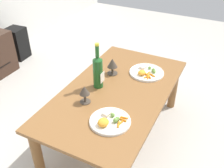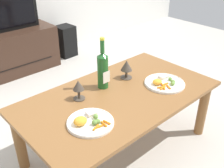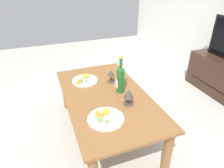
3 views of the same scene
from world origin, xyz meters
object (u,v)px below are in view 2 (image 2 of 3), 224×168
at_px(floor_speaker, 66,41).
at_px(goblet_right, 127,67).
at_px(wine_bottle, 103,69).
at_px(goblet_left, 78,87).
at_px(tv_stand, 4,54).
at_px(dinner_plate_left, 90,122).
at_px(dinner_plate_right, 164,83).
at_px(dining_table, 119,104).

relative_size(floor_speaker, goblet_right, 2.81).
bearing_deg(wine_bottle, goblet_left, -176.50).
bearing_deg(goblet_right, goblet_left, -180.00).
xyz_separation_m(goblet_left, goblet_right, (0.43, 0.00, 0.00)).
height_order(tv_stand, goblet_right, goblet_right).
xyz_separation_m(wine_bottle, dinner_plate_left, (-0.32, -0.26, -0.13)).
height_order(tv_stand, dinner_plate_right, dinner_plate_right).
bearing_deg(dinner_plate_right, dinner_plate_left, 179.91).
bearing_deg(goblet_right, floor_speaker, 72.29).
distance_m(dining_table, dinner_plate_right, 0.36).
bearing_deg(dinner_plate_left, goblet_right, 24.78).
xyz_separation_m(tv_stand, dinner_plate_left, (-0.24, -1.83, 0.24)).
xyz_separation_m(dinner_plate_left, dinner_plate_right, (0.66, -0.00, -0.00)).
height_order(dining_table, goblet_left, goblet_left).
xyz_separation_m(wine_bottle, goblet_left, (-0.21, -0.01, -0.05)).
xyz_separation_m(dining_table, goblet_left, (-0.22, 0.13, 0.16)).
height_order(tv_stand, goblet_left, goblet_left).
relative_size(goblet_left, dinner_plate_right, 0.47).
height_order(dining_table, dinner_plate_right, dinner_plate_right).
xyz_separation_m(goblet_left, dinner_plate_right, (0.55, -0.25, -0.08)).
relative_size(tv_stand, goblet_left, 8.78).
distance_m(goblet_left, dinner_plate_left, 0.28).
relative_size(dinner_plate_left, dinner_plate_right, 0.94).
height_order(floor_speaker, dinner_plate_left, dinner_plate_left).
bearing_deg(dining_table, goblet_left, 149.16).
height_order(floor_speaker, dinner_plate_right, dinner_plate_right).
distance_m(floor_speaker, wine_bottle, 1.77).
bearing_deg(dinner_plate_right, dining_table, 160.76).
bearing_deg(dining_table, wine_bottle, 94.51).
relative_size(tv_stand, dinner_plate_left, 4.38).
relative_size(floor_speaker, wine_bottle, 1.09).
xyz_separation_m(floor_speaker, goblet_left, (-0.93, -1.58, 0.36)).
bearing_deg(goblet_right, dining_table, -146.34).
bearing_deg(dinner_plate_right, goblet_left, 155.79).
relative_size(wine_bottle, dinner_plate_right, 1.26).
xyz_separation_m(floor_speaker, wine_bottle, (-0.72, -1.57, 0.41)).
height_order(wine_bottle, dinner_plate_left, wine_bottle).
xyz_separation_m(goblet_right, dinner_plate_right, (0.13, -0.25, -0.08)).
bearing_deg(dining_table, dinner_plate_left, -161.28).
height_order(floor_speaker, goblet_left, goblet_left).
distance_m(wine_bottle, goblet_left, 0.22).
bearing_deg(floor_speaker, goblet_left, -123.82).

